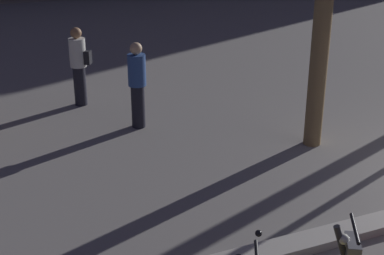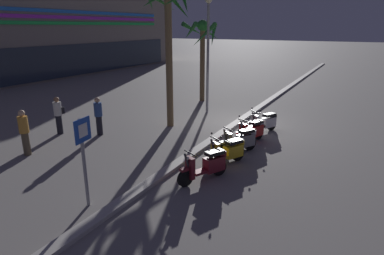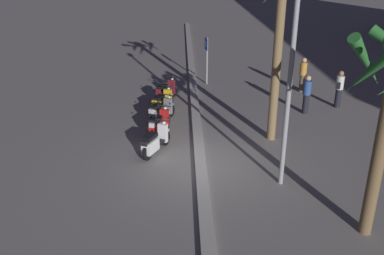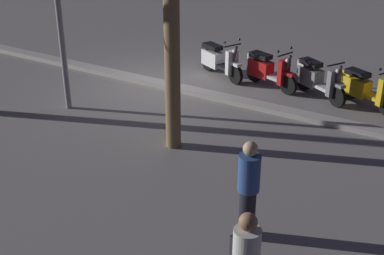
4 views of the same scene
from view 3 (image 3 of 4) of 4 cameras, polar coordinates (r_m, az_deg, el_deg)
The scene contains 13 objects.
ground_plane at distance 13.43m, azimuth 0.86°, elevation -5.11°, with size 200.00×200.00×0.00m, color gray.
curb_strip at distance 13.41m, azimuth 1.17°, elevation -4.88°, with size 60.00×0.36×0.12m, color #BCB7AD.
scooter_maroon_gap_after_mid at distance 19.07m, azimuth -3.72°, elevation 4.89°, with size 1.69×0.95×1.04m.
scooter_yellow_mid_front at distance 17.74m, azimuth -4.19°, elevation 3.44°, with size 1.59×0.91×1.17m.
scooter_grey_mid_rear at distance 16.60m, azimuth -4.38°, elevation 2.13°, with size 1.58×1.00×1.04m.
scooter_red_lead_nearest at distance 15.35m, azimuth -4.59°, elevation 0.36°, with size 1.66×0.81×1.17m.
scooter_white_last_in_row at distance 13.99m, azimuth -5.20°, elevation -2.00°, with size 1.66×0.94×1.17m.
crossing_sign at distance 21.61m, azimuth 2.04°, elevation 9.90°, with size 0.60×0.16×2.40m.
palm_tree_mid_walkway at distance 14.33m, azimuth 12.22°, elevation 16.33°, with size 2.36×2.41×6.30m.
pedestrian_window_shopping at distance 18.13m, azimuth 15.55°, elevation 4.52°, with size 0.34×0.34×1.67m.
pedestrian_strolling_near_curb at distance 19.32m, azimuth 19.65°, elevation 5.14°, with size 0.44×0.40×1.66m.
pedestrian_by_palm_tree at distance 21.10m, azimuth 15.06°, elevation 7.14°, with size 0.34×0.34×1.71m.
street_lamp at distance 11.31m, azimuth 13.62°, elevation 9.09°, with size 0.36×0.36×6.02m.
Camera 3 is at (11.89, -0.50, 6.24)m, focal length 38.63 mm.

